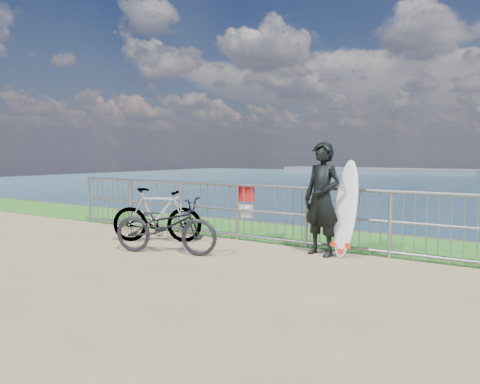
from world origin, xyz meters
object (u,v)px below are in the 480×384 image
Objects in this scene: bicycle_near at (166,226)px; bicycle_far at (157,215)px; surfer at (322,199)px; surfboard at (345,212)px.

bicycle_near is 1.14m from bicycle_far.
surfer is 1.03× the size of bicycle_near.
surfboard is at bearing -78.68° from bicycle_near.
surfboard is 3.62m from bicycle_far.
bicycle_near is at bearing -151.32° from surfboard.
bicycle_near is (-2.28, -1.37, -0.47)m from surfer.
surfer is at bearing -167.52° from surfboard.
surfboard is (0.38, 0.08, -0.21)m from surfer.
surfboard is at bearing -107.29° from bicycle_far.
surfboard is at bearing 27.28° from surfer.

